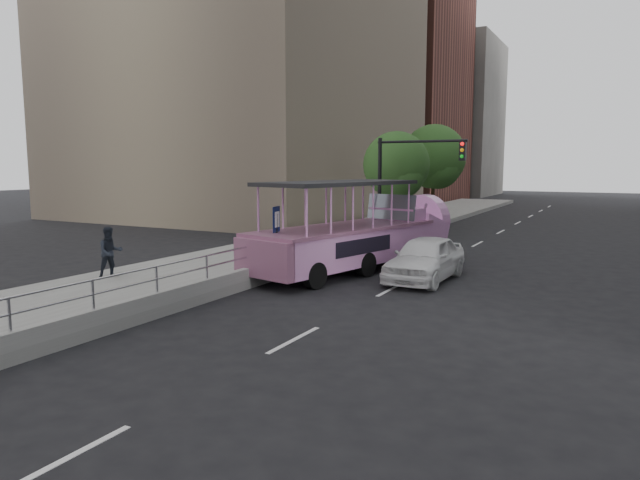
% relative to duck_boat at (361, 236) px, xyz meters
% --- Properties ---
extents(ground, '(160.00, 160.00, 0.00)m').
position_rel_duck_boat_xyz_m(ground, '(1.35, -6.94, -1.25)').
color(ground, black).
extents(sidewalk, '(5.50, 80.00, 0.30)m').
position_rel_duck_boat_xyz_m(sidewalk, '(-4.40, 3.06, -1.10)').
color(sidewalk, '#A1A19C').
rests_on(sidewalk, ground).
extents(kerb_wall, '(0.24, 30.00, 0.36)m').
position_rel_duck_boat_xyz_m(kerb_wall, '(-1.77, -4.94, -0.77)').
color(kerb_wall, '#ABABA5').
rests_on(kerb_wall, sidewalk).
extents(guardrail, '(0.07, 22.00, 0.71)m').
position_rel_duck_boat_xyz_m(guardrail, '(-1.77, -4.94, -0.10)').
color(guardrail, silver).
rests_on(guardrail, kerb_wall).
extents(duck_boat, '(4.59, 10.39, 3.36)m').
position_rel_duck_boat_xyz_m(duck_boat, '(0.00, 0.00, 0.00)').
color(duck_boat, black).
rests_on(duck_boat, ground).
extents(car, '(1.90, 4.52, 1.53)m').
position_rel_duck_boat_xyz_m(car, '(2.85, -1.01, -0.48)').
color(car, white).
rests_on(car, ground).
extents(pedestrian_mid, '(0.90, 0.99, 1.65)m').
position_rel_duck_boat_xyz_m(pedestrian_mid, '(-5.91, -6.74, -0.12)').
color(pedestrian_mid, '#232833').
rests_on(pedestrian_mid, sidewalk).
extents(parking_sign, '(0.13, 0.58, 2.59)m').
position_rel_duck_boat_xyz_m(parking_sign, '(-1.29, -3.94, 0.39)').
color(parking_sign, black).
rests_on(parking_sign, ground).
extents(traffic_signal, '(4.20, 0.32, 5.20)m').
position_rel_duck_boat_xyz_m(traffic_signal, '(-0.36, 5.56, 2.25)').
color(traffic_signal, black).
rests_on(traffic_signal, ground).
extents(street_tree_near, '(3.52, 3.52, 5.72)m').
position_rel_duck_boat_xyz_m(street_tree_near, '(-1.95, 8.99, 2.57)').
color(street_tree_near, '#3E2D1C').
rests_on(street_tree_near, ground).
extents(street_tree_far, '(3.97, 3.97, 6.45)m').
position_rel_duck_boat_xyz_m(street_tree_far, '(-1.75, 14.99, 3.06)').
color(street_tree_far, '#3E2D1C').
rests_on(street_tree_far, ground).
extents(midrise_brick, '(18.00, 16.00, 26.00)m').
position_rel_duck_boat_xyz_m(midrise_brick, '(-16.65, 41.06, 11.75)').
color(midrise_brick, brown).
rests_on(midrise_brick, ground).
extents(midrise_stone_b, '(16.00, 14.00, 20.00)m').
position_rel_duck_boat_xyz_m(midrise_stone_b, '(-14.65, 57.06, 8.75)').
color(midrise_stone_b, gray).
rests_on(midrise_stone_b, ground).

